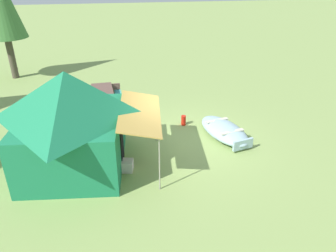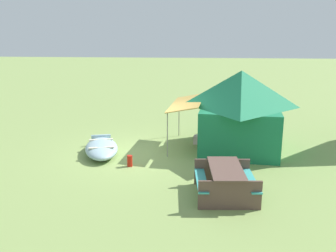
# 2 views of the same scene
# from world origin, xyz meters

# --- Properties ---
(ground_plane) EXTENTS (80.00, 80.00, 0.00)m
(ground_plane) POSITION_xyz_m (0.00, 0.00, 0.00)
(ground_plane) COLOR #839D54
(beached_rowboat) EXTENTS (2.49, 1.63, 0.43)m
(beached_rowboat) POSITION_xyz_m (0.18, -1.43, 0.22)
(beached_rowboat) COLOR #95B4BF
(beached_rowboat) RESTS_ON ground_plane
(canvas_cabin_tent) EXTENTS (3.57, 4.13, 2.80)m
(canvas_cabin_tent) POSITION_xyz_m (-0.75, 3.29, 1.45)
(canvas_cabin_tent) COLOR #1A764C
(canvas_cabin_tent) RESTS_ON ground_plane
(picnic_table) EXTENTS (1.81, 1.62, 0.78)m
(picnic_table) POSITION_xyz_m (3.21, 2.56, 0.49)
(picnic_table) COLOR brown
(picnic_table) RESTS_ON ground_plane
(cooler_box) EXTENTS (0.43, 0.56, 0.31)m
(cooler_box) POSITION_xyz_m (-1.26, 1.97, 0.16)
(cooler_box) COLOR beige
(cooler_box) RESTS_ON ground_plane
(fuel_can) EXTENTS (0.24, 0.24, 0.35)m
(fuel_can) POSITION_xyz_m (1.25, -0.27, 0.18)
(fuel_can) COLOR red
(fuel_can) RESTS_ON ground_plane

